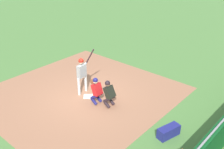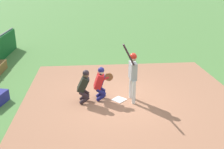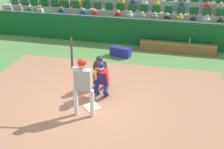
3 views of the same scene
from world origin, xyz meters
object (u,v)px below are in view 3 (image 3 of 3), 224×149
object	(u,v)px
catcher_crouching	(101,78)
home_plate_umpire	(100,70)
home_plate_marker	(92,107)
batter_at_plate	(82,80)
equipment_duffel_bag	(121,52)
dugout_bench	(177,48)
water_bottle_on_bench	(190,42)

from	to	relation	value
catcher_crouching	home_plate_umpire	bearing A→B (deg)	-71.76
home_plate_marker	home_plate_umpire	distance (m)	1.47
batter_at_plate	home_plate_umpire	bearing A→B (deg)	-90.14
catcher_crouching	equipment_duffel_bag	distance (m)	3.78
home_plate_umpire	dugout_bench	size ratio (longest dim) A/B	0.37
catcher_crouching	home_plate_umpire	world-z (taller)	catcher_crouching
catcher_crouching	dugout_bench	world-z (taller)	catcher_crouching
equipment_duffel_bag	dugout_bench	bearing A→B (deg)	-140.88
batter_at_plate	dugout_bench	world-z (taller)	batter_at_plate
batter_at_plate	home_plate_umpire	world-z (taller)	batter_at_plate
dugout_bench	catcher_crouching	bearing A→B (deg)	64.80
dugout_bench	equipment_duffel_bag	bearing A→B (deg)	24.89
home_plate_umpire	equipment_duffel_bag	bearing A→B (deg)	-90.60
water_bottle_on_bench	equipment_duffel_bag	distance (m)	3.20
home_plate_umpire	water_bottle_on_bench	world-z (taller)	home_plate_umpire
catcher_crouching	home_plate_marker	bearing A→B (deg)	81.65
water_bottle_on_bench	equipment_duffel_bag	world-z (taller)	water_bottle_on_bench
water_bottle_on_bench	catcher_crouching	bearing A→B (deg)	59.81
home_plate_umpire	dugout_bench	distance (m)	4.98
water_bottle_on_bench	equipment_duffel_bag	size ratio (longest dim) A/B	0.30
catcher_crouching	equipment_duffel_bag	xyz separation A→B (m)	(0.17, -3.74, -0.51)
batter_at_plate	water_bottle_on_bench	size ratio (longest dim) A/B	8.28
equipment_duffel_bag	home_plate_marker	bearing A→B (deg)	105.06
catcher_crouching	dugout_bench	distance (m)	5.43
home_plate_marker	batter_at_plate	world-z (taller)	batter_at_plate
home_plate_marker	water_bottle_on_bench	world-z (taller)	water_bottle_on_bench
home_plate_marker	catcher_crouching	xyz separation A→B (m)	(-0.10, -0.69, 0.71)
batter_at_plate	dugout_bench	xyz separation A→B (m)	(-2.50, -6.05, -0.95)
catcher_crouching	equipment_duffel_bag	bearing A→B (deg)	-87.45
home_plate_marker	water_bottle_on_bench	size ratio (longest dim) A/B	1.58
catcher_crouching	home_plate_umpire	distance (m)	0.64
catcher_crouching	dugout_bench	size ratio (longest dim) A/B	0.37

